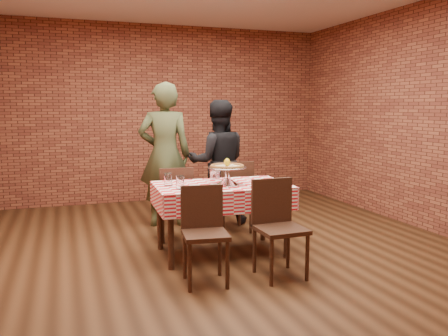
{
  "coord_description": "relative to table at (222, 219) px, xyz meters",
  "views": [
    {
      "loc": [
        -1.59,
        -4.63,
        1.58
      ],
      "look_at": [
        0.02,
        -0.01,
        0.92
      ],
      "focal_mm": 36.94,
      "sensor_mm": 36.0,
      "label": 1
    }
  ],
  "objects": [
    {
      "name": "diner_olive",
      "position": [
        -0.31,
        1.39,
        0.57
      ],
      "size": [
        0.76,
        0.57,
        1.89
      ],
      "primitive_type": "imported",
      "rotation": [
        0.0,
        0.0,
        2.95
      ],
      "color": "#3D4326",
      "rests_on": "ground"
    },
    {
      "name": "water_glass_left",
      "position": [
        -0.48,
        -0.13,
        0.45
      ],
      "size": [
        0.09,
        0.09,
        0.13
      ],
      "primitive_type": "cylinder",
      "rotation": [
        0.0,
        0.0,
        -0.04
      ],
      "color": "white",
      "rests_on": "tablecloth"
    },
    {
      "name": "chair_far_left",
      "position": [
        -0.35,
        0.73,
        0.06
      ],
      "size": [
        0.41,
        0.41,
        0.88
      ],
      "primitive_type": null,
      "rotation": [
        0.0,
        0.0,
        3.1
      ],
      "color": "#3C2316",
      "rests_on": "ground"
    },
    {
      "name": "ground",
      "position": [
        0.03,
        0.08,
        -0.38
      ],
      "size": [
        6.0,
        6.0,
        0.0
      ],
      "primitive_type": "plane",
      "color": "black",
      "rests_on": "ground"
    },
    {
      "name": "chair_near_right",
      "position": [
        0.29,
        -0.83,
        0.08
      ],
      "size": [
        0.43,
        0.43,
        0.9
      ],
      "primitive_type": null,
      "rotation": [
        0.0,
        0.0,
        0.02
      ],
      "color": "#3C2316",
      "rests_on": "ground"
    },
    {
      "name": "pizza_stand",
      "position": [
        0.05,
        -0.04,
        0.47
      ],
      "size": [
        0.49,
        0.49,
        0.18
      ],
      "primitive_type": null,
      "rotation": [
        0.0,
        0.0,
        -0.23
      ],
      "color": "silver",
      "rests_on": "tablecloth"
    },
    {
      "name": "sweetener_packet_b",
      "position": [
        0.62,
        -0.18,
        0.39
      ],
      "size": [
        0.05,
        0.04,
        0.0
      ],
      "primitive_type": "cube",
      "rotation": [
        0.0,
        0.0,
        -0.04
      ],
      "color": "white",
      "rests_on": "tablecloth"
    },
    {
      "name": "side_plate",
      "position": [
        0.49,
        -0.14,
        0.39
      ],
      "size": [
        0.17,
        0.17,
        0.01
      ],
      "primitive_type": "cylinder",
      "rotation": [
        0.0,
        0.0,
        -0.04
      ],
      "color": "white",
      "rests_on": "tablecloth"
    },
    {
      "name": "condiment_caddy",
      "position": [
        0.02,
        0.3,
        0.46
      ],
      "size": [
        0.13,
        0.11,
        0.15
      ],
      "primitive_type": "cube",
      "rotation": [
        0.0,
        0.0,
        -0.23
      ],
      "color": "silver",
      "rests_on": "tablecloth"
    },
    {
      "name": "table",
      "position": [
        0.0,
        0.0,
        0.0
      ],
      "size": [
        1.41,
        0.89,
        0.75
      ],
      "primitive_type": "cube",
      "rotation": [
        0.0,
        0.0,
        -0.04
      ],
      "color": "#3C2316",
      "rests_on": "ground"
    },
    {
      "name": "tablecloth",
      "position": [
        0.0,
        -0.0,
        0.26
      ],
      "size": [
        1.45,
        0.92,
        0.24
      ],
      "primitive_type": null,
      "rotation": [
        0.0,
        0.0,
        -0.04
      ],
      "color": "red",
      "rests_on": "table"
    },
    {
      "name": "chair_far_right",
      "position": [
        0.41,
        0.8,
        0.08
      ],
      "size": [
        0.44,
        0.44,
        0.91
      ],
      "primitive_type": null,
      "rotation": [
        0.0,
        0.0,
        3.17
      ],
      "color": "#3C2316",
      "rests_on": "ground"
    },
    {
      "name": "sweetener_packet_a",
      "position": [
        0.6,
        -0.19,
        0.39
      ],
      "size": [
        0.06,
        0.05,
        0.0
      ],
      "primitive_type": "cube",
      "rotation": [
        0.0,
        0.0,
        0.4
      ],
      "color": "white",
      "rests_on": "tablecloth"
    },
    {
      "name": "diner_black",
      "position": [
        0.39,
        1.27,
        0.46
      ],
      "size": [
        0.92,
        0.78,
        1.66
      ],
      "primitive_type": "imported",
      "rotation": [
        0.0,
        0.0,
        2.94
      ],
      "color": "black",
      "rests_on": "ground"
    },
    {
      "name": "pizza",
      "position": [
        0.05,
        -0.04,
        0.57
      ],
      "size": [
        0.43,
        0.43,
        0.03
      ],
      "primitive_type": "cylinder",
      "rotation": [
        0.0,
        0.0,
        -0.23
      ],
      "color": "beige",
      "rests_on": "pizza_stand"
    },
    {
      "name": "water_glass_right",
      "position": [
        -0.56,
        0.09,
        0.45
      ],
      "size": [
        0.09,
        0.09,
        0.13
      ],
      "primitive_type": "cylinder",
      "rotation": [
        0.0,
        0.0,
        -0.04
      ],
      "color": "white",
      "rests_on": "tablecloth"
    },
    {
      "name": "lemon",
      "position": [
        0.05,
        -0.04,
        0.62
      ],
      "size": [
        0.08,
        0.08,
        0.08
      ],
      "primitive_type": "ellipsoid",
      "rotation": [
        0.0,
        0.0,
        -0.23
      ],
      "color": "yellow",
      "rests_on": "pizza"
    },
    {
      "name": "chair_near_left",
      "position": [
        -0.42,
        -0.76,
        0.06
      ],
      "size": [
        0.43,
        0.43,
        0.87
      ],
      "primitive_type": null,
      "rotation": [
        0.0,
        0.0,
        -0.12
      ],
      "color": "#3C2316",
      "rests_on": "ground"
    },
    {
      "name": "back_wall",
      "position": [
        0.03,
        3.08,
        1.08
      ],
      "size": [
        5.5,
        0.0,
        5.5
      ],
      "primitive_type": "plane",
      "rotation": [
        1.57,
        0.0,
        0.0
      ],
      "color": "brown",
      "rests_on": "ground"
    }
  ]
}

